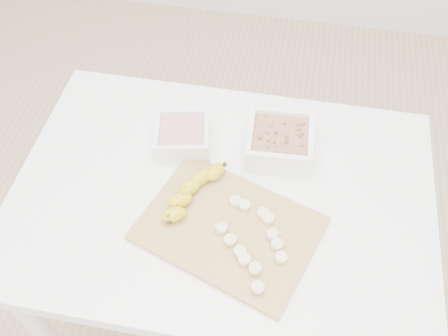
% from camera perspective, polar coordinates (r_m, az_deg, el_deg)
% --- Properties ---
extents(ground, '(3.50, 3.50, 0.00)m').
position_cam_1_polar(ground, '(1.85, -0.18, -16.14)').
color(ground, '#C6AD89').
rests_on(ground, ground).
extents(table, '(1.00, 0.70, 0.75)m').
position_cam_1_polar(table, '(1.27, -0.25, -5.35)').
color(table, white).
rests_on(table, ground).
extents(bowl_yogurt, '(0.16, 0.16, 0.06)m').
position_cam_1_polar(bowl_yogurt, '(1.26, -4.76, 3.67)').
color(bowl_yogurt, white).
rests_on(bowl_yogurt, table).
extents(bowl_granola, '(0.17, 0.17, 0.07)m').
position_cam_1_polar(bowl_granola, '(1.24, 6.36, 3.01)').
color(bowl_granola, white).
rests_on(bowl_granola, table).
extents(cutting_board, '(0.45, 0.38, 0.01)m').
position_cam_1_polar(cutting_board, '(1.13, 0.54, -6.93)').
color(cutting_board, '#AE874A').
rests_on(cutting_board, table).
extents(banana, '(0.16, 0.19, 0.03)m').
position_cam_1_polar(banana, '(1.15, -3.71, -2.80)').
color(banana, gold).
rests_on(banana, cutting_board).
extents(banana_slices, '(0.16, 0.23, 0.02)m').
position_cam_1_polar(banana_slices, '(1.10, 3.34, -8.03)').
color(banana_slices, beige).
rests_on(banana_slices, cutting_board).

